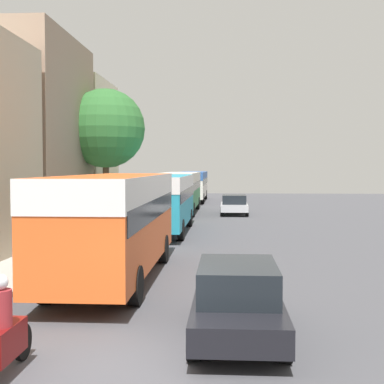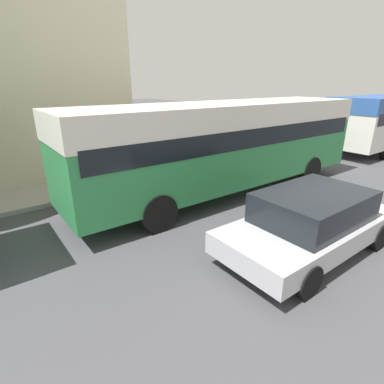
{
  "view_description": "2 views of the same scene",
  "coord_description": "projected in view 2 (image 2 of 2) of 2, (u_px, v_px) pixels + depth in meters",
  "views": [
    {
      "loc": [
        1.62,
        -8.9,
        3.45
      ],
      "look_at": [
        -0.5,
        24.09,
        1.87
      ],
      "focal_mm": 50.0,
      "sensor_mm": 36.0,
      "label": 1
    },
    {
      "loc": [
        5.38,
        23.89,
        3.6
      ],
      "look_at": [
        -0.34,
        28.15,
        0.98
      ],
      "focal_mm": 28.0,
      "sensor_mm": 36.0,
      "label": 2
    }
  ],
  "objects": [
    {
      "name": "building_end_row",
      "position": [
        20.0,
        57.0,
        11.93
      ],
      "size": [
        5.99,
        6.65,
        9.1
      ],
      "color": "beige",
      "rests_on": "ground_plane"
    },
    {
      "name": "bus_third_in_line",
      "position": [
        226.0,
        136.0,
        9.77
      ],
      "size": [
        2.55,
        10.73,
        3.0
      ],
      "color": "#2D8447",
      "rests_on": "ground_plane"
    },
    {
      "name": "pedestrian_near_curb",
      "position": [
        133.0,
        149.0,
        12.28
      ],
      "size": [
        0.44,
        0.44,
        1.71
      ],
      "color": "#232838",
      "rests_on": "sidewalk"
    },
    {
      "name": "car_crossing",
      "position": [
        311.0,
        221.0,
        6.54
      ],
      "size": [
        1.97,
        4.42,
        1.42
      ],
      "color": "#B7B7BC",
      "rests_on": "ground_plane"
    }
  ]
}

